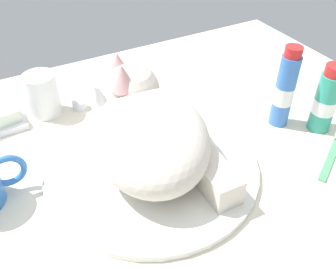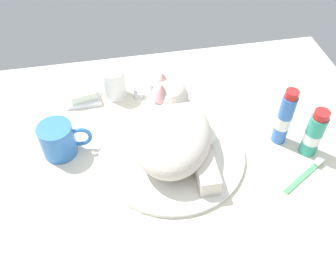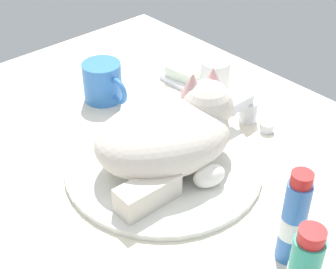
# 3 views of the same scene
# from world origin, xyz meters

# --- Properties ---
(ground_plane) EXTENTS (1.10, 0.83, 0.03)m
(ground_plane) POSITION_xyz_m (0.00, 0.00, -0.01)
(ground_plane) COLOR silver
(sink_basin) EXTENTS (0.34, 0.34, 0.01)m
(sink_basin) POSITION_xyz_m (0.00, 0.00, 0.01)
(sink_basin) COLOR silver
(sink_basin) RESTS_ON ground_plane
(faucet) EXTENTS (0.12, 0.12, 0.06)m
(faucet) POSITION_xyz_m (0.00, 0.21, 0.03)
(faucet) COLOR silver
(faucet) RESTS_ON ground_plane
(cat) EXTENTS (0.23, 0.28, 0.15)m
(cat) POSITION_xyz_m (0.00, 0.01, 0.07)
(cat) COLOR beige
(cat) RESTS_ON sink_basin
(rinse_cup) EXTENTS (0.06, 0.06, 0.08)m
(rinse_cup) POSITION_xyz_m (-0.11, 0.24, 0.04)
(rinse_cup) COLOR white
(rinse_cup) RESTS_ON ground_plane
(soap_dish) EXTENTS (0.09, 0.06, 0.01)m
(soap_dish) POSITION_xyz_m (-0.20, 0.23, 0.01)
(soap_dish) COLOR white
(soap_dish) RESTS_ON ground_plane
(toothpaste_bottle) EXTENTS (0.04, 0.04, 0.15)m
(toothpaste_bottle) POSITION_xyz_m (0.27, -0.00, 0.07)
(toothpaste_bottle) COLOR #3870C6
(toothpaste_bottle) RESTS_ON ground_plane
(mouthwash_bottle) EXTENTS (0.04, 0.04, 0.13)m
(mouthwash_bottle) POSITION_xyz_m (0.32, -0.05, 0.06)
(mouthwash_bottle) COLOR teal
(mouthwash_bottle) RESTS_ON ground_plane
(toothbrush) EXTENTS (0.12, 0.08, 0.02)m
(toothbrush) POSITION_xyz_m (0.29, -0.11, 0.01)
(toothbrush) COLOR #4CB266
(toothbrush) RESTS_ON ground_plane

